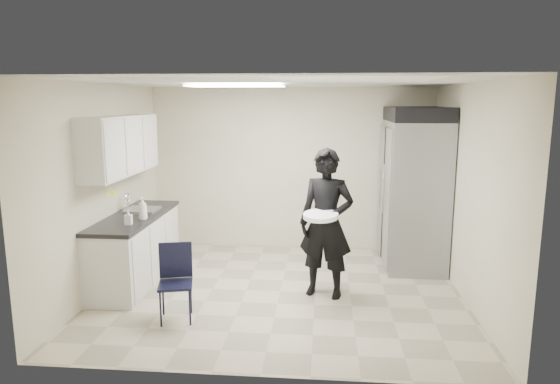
# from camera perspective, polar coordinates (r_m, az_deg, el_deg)

# --- Properties ---
(floor) EXTENTS (4.50, 4.50, 0.00)m
(floor) POSITION_cam_1_polar(r_m,az_deg,el_deg) (6.46, 0.04, -11.28)
(floor) COLOR tan
(floor) RESTS_ON ground
(ceiling) EXTENTS (4.50, 4.50, 0.00)m
(ceiling) POSITION_cam_1_polar(r_m,az_deg,el_deg) (6.01, 0.05, 12.43)
(ceiling) COLOR silver
(ceiling) RESTS_ON back_wall
(back_wall) EXTENTS (4.50, 0.00, 4.50)m
(back_wall) POSITION_cam_1_polar(r_m,az_deg,el_deg) (8.07, 1.29, 2.67)
(back_wall) COLOR beige
(back_wall) RESTS_ON floor
(left_wall) EXTENTS (0.00, 4.00, 4.00)m
(left_wall) POSITION_cam_1_polar(r_m,az_deg,el_deg) (6.68, -19.55, 0.43)
(left_wall) COLOR beige
(left_wall) RESTS_ON floor
(right_wall) EXTENTS (0.00, 4.00, 4.00)m
(right_wall) POSITION_cam_1_polar(r_m,az_deg,el_deg) (6.32, 20.82, -0.20)
(right_wall) COLOR beige
(right_wall) RESTS_ON floor
(ceiling_panel) EXTENTS (1.20, 0.60, 0.02)m
(ceiling_panel) POSITION_cam_1_polar(r_m,az_deg,el_deg) (6.48, -5.05, 11.98)
(ceiling_panel) COLOR white
(ceiling_panel) RESTS_ON ceiling
(lower_counter) EXTENTS (0.60, 1.90, 0.86)m
(lower_counter) POSITION_cam_1_polar(r_m,az_deg,el_deg) (6.94, -16.16, -6.40)
(lower_counter) COLOR silver
(lower_counter) RESTS_ON floor
(countertop) EXTENTS (0.64, 1.95, 0.05)m
(countertop) POSITION_cam_1_polar(r_m,az_deg,el_deg) (6.83, -16.35, -2.74)
(countertop) COLOR black
(countertop) RESTS_ON lower_counter
(sink) EXTENTS (0.42, 0.40, 0.14)m
(sink) POSITION_cam_1_polar(r_m,az_deg,el_deg) (7.05, -15.46, -2.41)
(sink) COLOR gray
(sink) RESTS_ON countertop
(faucet) EXTENTS (0.02, 0.02, 0.24)m
(faucet) POSITION_cam_1_polar(r_m,az_deg,el_deg) (7.09, -17.04, -1.17)
(faucet) COLOR silver
(faucet) RESTS_ON countertop
(upper_cabinets) EXTENTS (0.35, 1.80, 0.75)m
(upper_cabinets) POSITION_cam_1_polar(r_m,az_deg,el_deg) (6.73, -17.76, 5.12)
(upper_cabinets) COLOR silver
(upper_cabinets) RESTS_ON left_wall
(towel_dispenser) EXTENTS (0.22, 0.30, 0.35)m
(towel_dispenser) POSITION_cam_1_polar(r_m,az_deg,el_deg) (7.84, -14.89, 4.45)
(towel_dispenser) COLOR black
(towel_dispenser) RESTS_ON left_wall
(notice_sticker_left) EXTENTS (0.00, 0.12, 0.07)m
(notice_sticker_left) POSITION_cam_1_polar(r_m,az_deg,el_deg) (6.78, -19.12, -0.08)
(notice_sticker_left) COLOR yellow
(notice_sticker_left) RESTS_ON left_wall
(notice_sticker_right) EXTENTS (0.00, 0.12, 0.07)m
(notice_sticker_right) POSITION_cam_1_polar(r_m,az_deg,el_deg) (6.97, -18.43, -0.11)
(notice_sticker_right) COLOR yellow
(notice_sticker_right) RESTS_ON left_wall
(commercial_fridge) EXTENTS (0.80, 1.35, 2.10)m
(commercial_fridge) POSITION_cam_1_polar(r_m,az_deg,el_deg) (7.49, 15.01, -0.23)
(commercial_fridge) COLOR gray
(commercial_fridge) RESTS_ON floor
(fridge_compressor) EXTENTS (0.80, 1.35, 0.20)m
(fridge_compressor) POSITION_cam_1_polar(r_m,az_deg,el_deg) (7.37, 15.43, 8.58)
(fridge_compressor) COLOR black
(fridge_compressor) RESTS_ON commercial_fridge
(folding_chair) EXTENTS (0.44, 0.44, 0.82)m
(folding_chair) POSITION_cam_1_polar(r_m,az_deg,el_deg) (5.66, -11.86, -10.33)
(folding_chair) COLOR black
(folding_chair) RESTS_ON floor
(man_tuxedo) EXTENTS (0.77, 0.61, 1.83)m
(man_tuxedo) POSITION_cam_1_polar(r_m,az_deg,el_deg) (6.10, 5.29, -3.61)
(man_tuxedo) COLOR black
(man_tuxedo) RESTS_ON floor
(bucket_lid) EXTENTS (0.51, 0.51, 0.05)m
(bucket_lid) POSITION_cam_1_polar(r_m,az_deg,el_deg) (5.83, 4.67, -2.72)
(bucket_lid) COLOR white
(bucket_lid) RESTS_ON man_tuxedo
(soap_bottle_a) EXTENTS (0.12, 0.12, 0.29)m
(soap_bottle_a) POSITION_cam_1_polar(r_m,az_deg,el_deg) (6.49, -15.43, -1.82)
(soap_bottle_a) COLOR silver
(soap_bottle_a) RESTS_ON countertop
(soap_bottle_b) EXTENTS (0.09, 0.09, 0.18)m
(soap_bottle_b) POSITION_cam_1_polar(r_m,az_deg,el_deg) (6.30, -16.94, -2.78)
(soap_bottle_b) COLOR silver
(soap_bottle_b) RESTS_ON countertop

